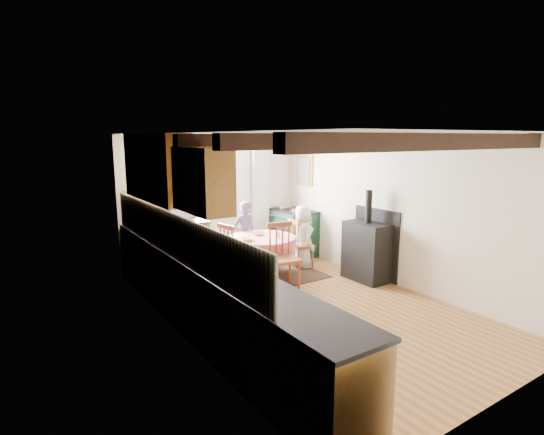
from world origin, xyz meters
TOP-DOWN VIEW (x-y plane):
  - floor at (0.00, 0.00)m, footprint 3.60×5.50m
  - ceiling at (0.00, 0.00)m, footprint 3.60×5.50m
  - wall_back at (0.00, 2.75)m, footprint 3.60×0.00m
  - wall_front at (0.00, -2.75)m, footprint 3.60×0.00m
  - wall_left at (-1.80, 0.00)m, footprint 0.00×5.50m
  - wall_right at (1.80, 0.00)m, footprint 0.00×5.50m
  - beam_a at (0.00, -2.00)m, footprint 3.60×0.16m
  - beam_b at (0.00, -1.00)m, footprint 3.60×0.16m
  - beam_c at (0.00, 0.00)m, footprint 3.60×0.16m
  - beam_d at (0.00, 1.00)m, footprint 3.60×0.16m
  - beam_e at (0.00, 2.00)m, footprint 3.60×0.16m
  - splash_left at (-1.78, 0.30)m, footprint 0.02×4.50m
  - splash_back at (-1.00, 2.73)m, footprint 1.40×0.02m
  - base_cabinet_left at (-1.50, 0.00)m, footprint 0.60×5.30m
  - base_cabinet_back at (-1.05, 2.45)m, footprint 1.30×0.60m
  - worktop_left at (-1.48, 0.00)m, footprint 0.64×5.30m
  - worktop_back at (-1.05, 2.43)m, footprint 1.30×0.64m
  - wall_cabinet_glass at (-1.63, 1.20)m, footprint 0.34×1.80m
  - wall_cabinet_solid at (-1.63, -0.30)m, footprint 0.34×0.90m
  - window_frame at (0.10, 2.73)m, footprint 1.34×0.03m
  - window_pane at (0.10, 2.74)m, footprint 1.20×0.01m
  - curtain_left at (-0.75, 2.65)m, footprint 0.35×0.10m
  - curtain_right at (0.95, 2.65)m, footprint 0.35×0.10m
  - curtain_rod at (0.10, 2.65)m, footprint 2.00×0.03m
  - wall_picture at (1.77, 2.30)m, footprint 0.04×0.50m
  - wall_plate at (1.05, 2.72)m, footprint 0.30×0.02m
  - rug at (0.25, 1.47)m, footprint 1.91×1.49m
  - dining_table at (0.25, 1.47)m, footprint 1.14×1.14m
  - chair_near at (0.16, 0.70)m, footprint 0.53×0.55m
  - chair_left at (-0.62, 1.41)m, footprint 0.51×0.50m
  - chair_right at (1.12, 1.50)m, footprint 0.45×0.44m
  - aga_range at (1.47, 2.30)m, footprint 0.66×1.02m
  - cast_iron_stove at (1.58, 0.33)m, footprint 0.45×0.76m
  - child_far at (0.25, 2.08)m, footprint 0.45×0.30m
  - child_right at (1.12, 1.48)m, footprint 0.45×0.61m
  - bowl_a at (-0.10, 1.37)m, footprint 0.24×0.24m
  - bowl_b at (0.26, 1.62)m, footprint 0.27×0.27m
  - cup at (0.46, 1.31)m, footprint 0.12×0.12m
  - canister_tall at (-1.39, 2.44)m, footprint 0.13×0.13m
  - canister_wide at (-1.11, 2.54)m, footprint 0.17×0.17m

SIDE VIEW (x-z plane):
  - floor at x=0.00m, z-range 0.00..0.00m
  - rug at x=0.25m, z-range 0.00..0.01m
  - dining_table at x=0.25m, z-range 0.00..0.68m
  - base_cabinet_left at x=-1.50m, z-range 0.00..0.88m
  - base_cabinet_back at x=-1.05m, z-range 0.00..0.88m
  - chair_right at x=1.12m, z-range 0.00..0.89m
  - aga_range at x=1.47m, z-range 0.00..0.94m
  - chair_left at x=-0.62m, z-range 0.00..0.99m
  - chair_near at x=0.16m, z-range 0.00..1.05m
  - child_right at x=1.12m, z-range 0.00..1.15m
  - child_far at x=0.25m, z-range 0.00..1.22m
  - bowl_a at x=-0.10m, z-range 0.68..0.74m
  - bowl_b at x=0.26m, z-range 0.68..0.75m
  - cup at x=0.46m, z-range 0.68..0.78m
  - cast_iron_stove at x=1.58m, z-range 0.00..1.51m
  - worktop_left at x=-1.48m, z-range 0.88..0.92m
  - worktop_back at x=-1.05m, z-range 0.88..0.92m
  - canister_wide at x=-1.11m, z-range 0.92..1.10m
  - canister_tall at x=-1.39m, z-range 0.92..1.13m
  - curtain_left at x=-0.75m, z-range 0.05..2.15m
  - curtain_right at x=0.95m, z-range 0.05..2.15m
  - wall_back at x=0.00m, z-range 0.00..2.40m
  - wall_front at x=0.00m, z-range 0.00..2.40m
  - wall_left at x=-1.80m, z-range 0.00..2.40m
  - wall_right at x=1.80m, z-range 0.00..2.40m
  - splash_left at x=-1.78m, z-range 0.92..1.48m
  - splash_back at x=-1.00m, z-range 0.92..1.48m
  - window_frame at x=0.10m, z-range 0.83..2.37m
  - window_pane at x=0.10m, z-range 0.90..2.30m
  - wall_picture at x=1.77m, z-range 1.40..2.00m
  - wall_plate at x=1.05m, z-range 1.55..1.85m
  - wall_cabinet_solid at x=-1.63m, z-range 1.55..2.25m
  - wall_cabinet_glass at x=-1.63m, z-range 1.50..2.40m
  - curtain_rod at x=0.10m, z-range 2.19..2.22m
  - beam_a at x=0.00m, z-range 2.23..2.39m
  - beam_b at x=0.00m, z-range 2.23..2.39m
  - beam_c at x=0.00m, z-range 2.23..2.39m
  - beam_d at x=0.00m, z-range 2.23..2.39m
  - beam_e at x=0.00m, z-range 2.23..2.39m
  - ceiling at x=0.00m, z-range 2.40..2.40m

